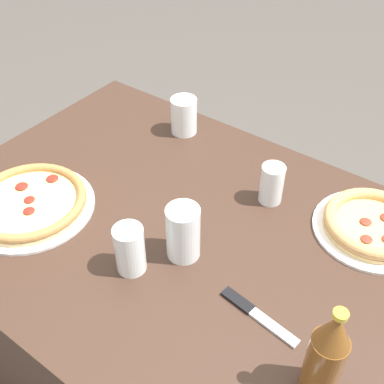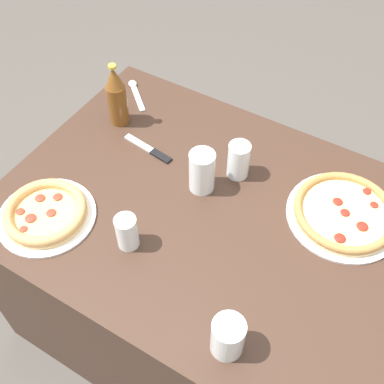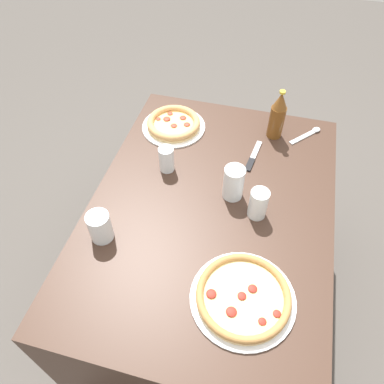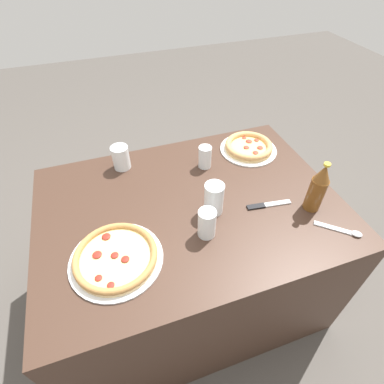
% 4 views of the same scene
% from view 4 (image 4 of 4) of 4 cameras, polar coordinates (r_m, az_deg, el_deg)
% --- Properties ---
extents(ground_plane, '(8.00, 8.00, 0.00)m').
position_cam_4_polar(ground_plane, '(1.87, -0.28, -17.93)').
color(ground_plane, '#4C4742').
extents(table, '(1.27, 0.92, 0.73)m').
position_cam_4_polar(table, '(1.56, -0.33, -11.59)').
color(table, '#3D281E').
rests_on(table, ground_plane).
extents(pizza_veggie, '(0.29, 0.29, 0.04)m').
position_cam_4_polar(pizza_veggie, '(1.59, 10.74, 8.44)').
color(pizza_veggie, white).
rests_on(pizza_veggie, table).
extents(pizza_margherita, '(0.34, 0.34, 0.04)m').
position_cam_4_polar(pizza_margherita, '(1.12, -14.33, -11.94)').
color(pizza_margherita, silver).
rests_on(pizza_margherita, table).
extents(glass_lemonade, '(0.08, 0.08, 0.12)m').
position_cam_4_polar(glass_lemonade, '(1.47, -13.36, 6.23)').
color(glass_lemonade, white).
rests_on(glass_lemonade, table).
extents(glass_orange_juice, '(0.06, 0.06, 0.11)m').
position_cam_4_polar(glass_orange_juice, '(1.44, 2.48, 6.59)').
color(glass_orange_juice, white).
rests_on(glass_orange_juice, table).
extents(glass_water, '(0.07, 0.07, 0.12)m').
position_cam_4_polar(glass_water, '(1.13, 2.84, -6.18)').
color(glass_water, white).
rests_on(glass_water, table).
extents(glass_mango_juice, '(0.08, 0.08, 0.14)m').
position_cam_4_polar(glass_mango_juice, '(1.21, 4.17, -1.44)').
color(glass_mango_juice, white).
rests_on(glass_mango_juice, table).
extents(beer_bottle, '(0.07, 0.07, 0.23)m').
position_cam_4_polar(beer_bottle, '(1.29, 22.86, 0.72)').
color(beer_bottle, brown).
rests_on(beer_bottle, table).
extents(knife, '(0.19, 0.05, 0.01)m').
position_cam_4_polar(knife, '(1.31, 14.06, -2.41)').
color(knife, black).
rests_on(knife, table).
extents(spoon, '(0.15, 0.14, 0.01)m').
position_cam_4_polar(spoon, '(1.32, 27.13, -6.63)').
color(spoon, silver).
rests_on(spoon, table).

